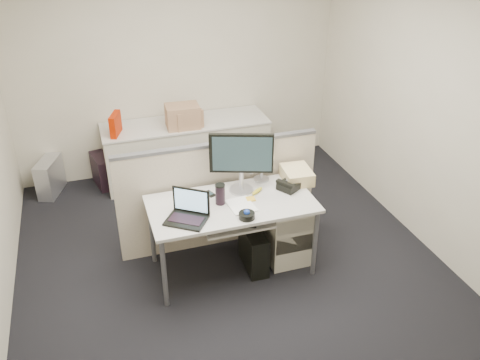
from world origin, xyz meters
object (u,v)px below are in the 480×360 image
object	(u,v)px
desk	(232,209)
monitor_main	(241,163)
desk_phone	(290,185)
laptop	(186,209)

from	to	relation	value
desk	monitor_main	size ratio (longest dim) A/B	2.58
desk	desk_phone	bearing A→B (deg)	7.59
desk_phone	desk	bearing A→B (deg)	155.87
laptop	desk	bearing A→B (deg)	55.18
desk	laptop	bearing A→B (deg)	-159.75
monitor_main	laptop	bearing A→B (deg)	-130.75
desk	monitor_main	xyz separation A→B (m)	(0.15, 0.18, 0.36)
desk	monitor_main	distance (m)	0.43
monitor_main	desk_phone	size ratio (longest dim) A/B	2.75
monitor_main	laptop	distance (m)	0.72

